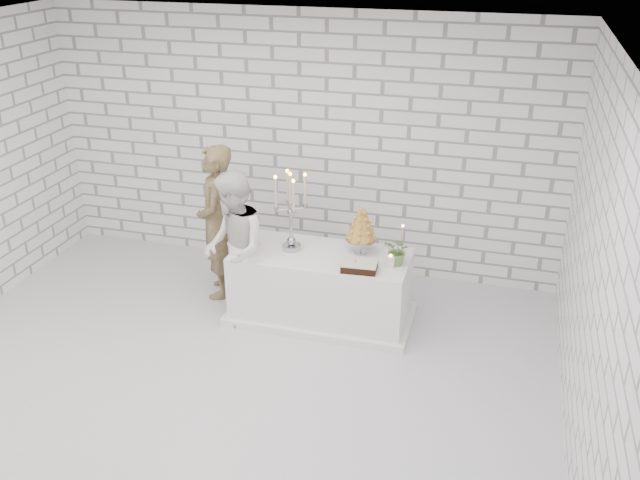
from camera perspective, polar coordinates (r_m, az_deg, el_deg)
The scene contains 14 objects.
ground at distance 6.51m, azimuth -8.12°, elevation -11.30°, with size 6.00×5.00×0.01m, color silver.
ceiling at distance 5.33m, azimuth -10.13°, elevation 15.68°, with size 6.00×5.00×0.01m, color white.
wall_back at distance 7.95m, azimuth -1.65°, elevation 7.98°, with size 6.00×0.01×3.00m, color white.
wall_front at distance 3.96m, azimuth -24.23°, elevation -13.72°, with size 6.00×0.01×3.00m, color white.
wall_right at distance 5.34m, azimuth 21.84°, elevation -2.81°, with size 0.01×5.00×3.00m, color white.
cake_table at distance 7.16m, azimuth 0.08°, elevation -3.85°, with size 1.80×0.80×0.75m, color white.
groom at distance 7.52m, azimuth -8.57°, elevation 1.48°, with size 0.63×0.41×1.72m, color brown.
bride at distance 7.00m, azimuth -7.14°, elevation -0.73°, with size 0.79×0.61×1.62m, color white.
candelabra at distance 6.91m, azimuth -2.43°, elevation 2.36°, with size 0.34×0.34×0.84m, color #9999A2, non-canonical shape.
croquembouche at distance 6.91m, azimuth 3.43°, elevation 0.82°, with size 0.32×0.32×0.50m, color #AD7928, non-canonical shape.
chocolate_cake at distance 6.67m, azimuth 3.30°, elevation -2.16°, with size 0.34×0.24×0.08m, color black.
pillar_candle at distance 6.73m, azimuth 5.86°, elevation -1.80°, with size 0.08×0.08×0.12m, color white.
extra_taper at distance 6.93m, azimuth 6.82°, elevation -0.10°, with size 0.06×0.06×0.32m, color #C2B295.
flowers at distance 6.75m, azimuth 6.49°, elevation -0.91°, with size 0.26×0.23×0.29m, color #426737.
Camera 1 is at (2.27, -4.75, 3.84)m, focal length 38.59 mm.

